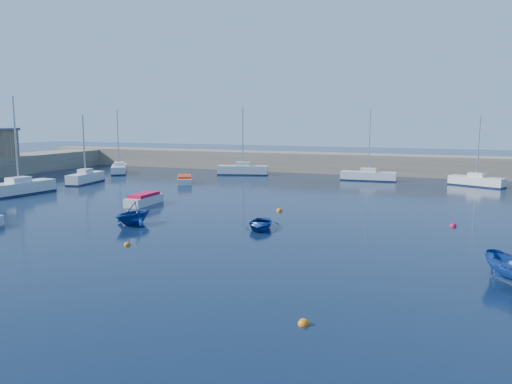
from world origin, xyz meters
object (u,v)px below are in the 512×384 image
(sailboat_6, at_px, (368,176))
(dinghy_center, at_px, (260,224))
(sailboat_4, at_px, (119,169))
(sailboat_5, at_px, (243,170))
(sailboat_2, at_px, (19,188))
(dinghy_left, at_px, (133,213))
(sailboat_7, at_px, (476,181))
(motorboat_2, at_px, (185,179))
(sailboat_3, at_px, (86,178))
(motorboat_1, at_px, (144,199))

(sailboat_6, xyz_separation_m, dinghy_center, (-2.62, -29.40, -0.24))
(sailboat_4, height_order, sailboat_5, sailboat_5)
(dinghy_center, bearing_deg, sailboat_5, 102.49)
(sailboat_2, height_order, dinghy_left, sailboat_2)
(sailboat_4, height_order, sailboat_7, sailboat_4)
(motorboat_2, xyz_separation_m, dinghy_center, (16.45, -19.22, -0.09))
(dinghy_left, bearing_deg, motorboat_2, 124.92)
(sailboat_7, bearing_deg, dinghy_center, 178.12)
(sailboat_3, bearing_deg, sailboat_6, 16.87)
(sailboat_3, distance_m, dinghy_left, 24.93)
(sailboat_7, xyz_separation_m, motorboat_2, (-30.79, -9.24, -0.15))
(motorboat_1, height_order, motorboat_2, motorboat_1)
(sailboat_6, bearing_deg, dinghy_left, 157.17)
(motorboat_1, bearing_deg, sailboat_3, 144.38)
(sailboat_3, distance_m, dinghy_center, 30.90)
(sailboat_2, distance_m, sailboat_4, 19.94)
(sailboat_5, bearing_deg, dinghy_left, 173.26)
(motorboat_2, bearing_deg, sailboat_5, 45.29)
(sailboat_4, relative_size, dinghy_center, 2.65)
(sailboat_2, distance_m, motorboat_2, 17.07)
(sailboat_5, bearing_deg, dinghy_center, -171.03)
(motorboat_2, bearing_deg, sailboat_6, -1.73)
(sailboat_2, bearing_deg, motorboat_1, 4.01)
(sailboat_2, bearing_deg, sailboat_3, 95.05)
(sailboat_4, xyz_separation_m, sailboat_7, (44.39, 2.85, -0.01))
(sailboat_3, xyz_separation_m, sailboat_6, (29.54, 14.25, -0.07))
(dinghy_left, bearing_deg, sailboat_7, 67.44)
(dinghy_center, height_order, dinghy_left, dinghy_left)
(sailboat_3, relative_size, sailboat_7, 1.01)
(sailboat_5, distance_m, sailboat_6, 16.28)
(sailboat_7, bearing_deg, motorboat_1, 155.54)
(motorboat_2, bearing_deg, dinghy_left, -99.57)
(sailboat_4, bearing_deg, dinghy_center, -74.28)
(sailboat_7, bearing_deg, sailboat_5, 112.26)
(motorboat_1, height_order, dinghy_left, dinghy_left)
(dinghy_center, bearing_deg, motorboat_2, 118.37)
(sailboat_7, xyz_separation_m, motorboat_1, (-26.91, -23.13, -0.11))
(dinghy_center, bearing_deg, sailboat_6, 72.72)
(sailboat_4, bearing_deg, sailboat_2, -115.36)
(sailboat_2, height_order, motorboat_2, sailboat_2)
(sailboat_6, bearing_deg, dinghy_center, 171.97)
(sailboat_6, bearing_deg, sailboat_5, 85.91)
(sailboat_6, bearing_deg, sailboat_7, -97.55)
(sailboat_2, height_order, motorboat_1, sailboat_2)
(sailboat_3, distance_m, sailboat_7, 43.35)
(motorboat_2, distance_m, dinghy_center, 25.30)
(sailboat_5, height_order, dinghy_center, sailboat_5)
(motorboat_1, xyz_separation_m, dinghy_left, (3.90, -7.16, 0.33))
(sailboat_4, xyz_separation_m, sailboat_6, (32.68, 3.79, -0.01))
(sailboat_6, relative_size, dinghy_center, 2.63)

